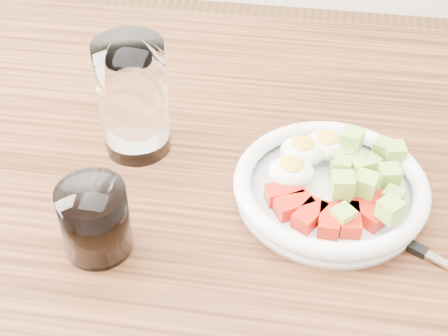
# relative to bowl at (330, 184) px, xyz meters

# --- Properties ---
(dining_table) EXTENTS (1.50, 0.90, 0.77)m
(dining_table) POSITION_rel_bowl_xyz_m (-0.12, -0.01, -0.12)
(dining_table) COLOR brown
(dining_table) RESTS_ON ground
(bowl) EXTENTS (0.23, 0.23, 0.06)m
(bowl) POSITION_rel_bowl_xyz_m (0.00, 0.00, 0.00)
(bowl) COLOR white
(bowl) RESTS_ON dining_table
(fork) EXTENTS (0.17, 0.11, 0.01)m
(fork) POSITION_rel_bowl_xyz_m (0.09, -0.07, -0.02)
(fork) COLOR black
(fork) RESTS_ON dining_table
(water_glass) EXTENTS (0.09, 0.09, 0.15)m
(water_glass) POSITION_rel_bowl_xyz_m (-0.25, 0.06, 0.06)
(water_glass) COLOR white
(water_glass) RESTS_ON dining_table
(coffee_glass) EXTENTS (0.07, 0.07, 0.09)m
(coffee_glass) POSITION_rel_bowl_xyz_m (-0.25, -0.12, 0.02)
(coffee_glass) COLOR white
(coffee_glass) RESTS_ON dining_table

